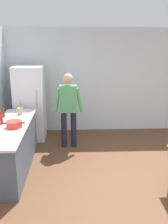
% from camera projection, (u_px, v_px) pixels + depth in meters
% --- Properties ---
extents(ground_plane, '(14.00, 14.00, 0.00)m').
position_uv_depth(ground_plane, '(124.00, 190.00, 4.34)').
color(ground_plane, brown).
extents(wall_back, '(6.40, 0.12, 2.70)m').
position_uv_depth(wall_back, '(105.00, 81.00, 6.83)').
color(wall_back, silver).
rests_on(wall_back, ground_plane).
extents(kitchen_counter, '(0.64, 2.20, 0.90)m').
position_uv_depth(kitchen_counter, '(12.00, 148.00, 4.90)').
color(kitchen_counter, '#4C5666').
rests_on(kitchen_counter, ground_plane).
extents(refrigerator, '(0.70, 0.67, 1.80)m').
position_uv_depth(refrigerator, '(30.00, 103.00, 6.31)').
color(refrigerator, white).
rests_on(refrigerator, ground_plane).
extents(person, '(0.70, 0.22, 1.70)m').
position_uv_depth(person, '(68.00, 106.00, 5.79)').
color(person, '#1E1E2D').
rests_on(person, ground_plane).
extents(cooking_pot, '(0.40, 0.28, 0.12)m').
position_uv_depth(cooking_pot, '(14.00, 124.00, 4.65)').
color(cooking_pot, red).
rests_on(cooking_pot, kitchen_counter).
extents(utensil_jar, '(0.11, 0.11, 0.32)m').
position_uv_depth(utensil_jar, '(20.00, 111.00, 5.42)').
color(utensil_jar, tan).
rests_on(utensil_jar, kitchen_counter).
extents(bottle_beer_brown, '(0.06, 0.06, 0.26)m').
position_uv_depth(bottle_beer_brown, '(3.00, 112.00, 5.24)').
color(bottle_beer_brown, '#5B3314').
rests_on(bottle_beer_brown, kitchen_counter).
extents(bottle_sauce_red, '(0.06, 0.06, 0.24)m').
position_uv_depth(bottle_sauce_red, '(1.00, 119.00, 4.81)').
color(bottle_sauce_red, '#B22319').
rests_on(bottle_sauce_red, kitchen_counter).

